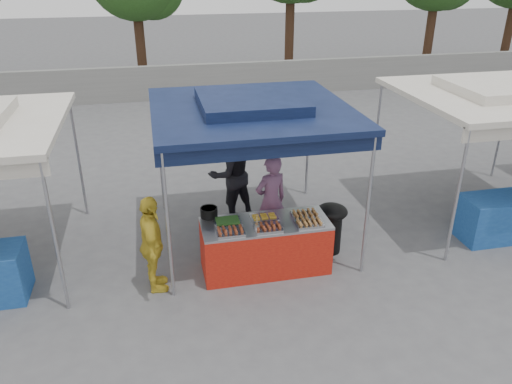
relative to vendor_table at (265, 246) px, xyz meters
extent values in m
plane|color=#4E4F51|center=(0.00, 0.10, -0.43)|extent=(80.00, 80.00, 0.00)
cube|color=slate|center=(0.00, 11.10, 0.17)|extent=(40.00, 0.25, 1.20)
cylinder|color=#A4A4AA|center=(-1.50, -0.40, 0.72)|extent=(0.05, 0.05, 2.30)
cylinder|color=#A4A4AA|center=(1.50, -0.40, 0.72)|extent=(0.05, 0.05, 2.30)
cylinder|color=#A4A4AA|center=(-1.50, 2.60, 0.72)|extent=(0.05, 0.05, 2.30)
cylinder|color=#A4A4AA|center=(1.50, 2.60, 0.72)|extent=(0.05, 0.05, 2.30)
cube|color=#0E1838|center=(0.00, 1.10, 1.92)|extent=(3.20, 3.20, 0.10)
cube|color=#0E1838|center=(0.00, 1.10, 2.05)|extent=(1.65, 1.65, 0.18)
cube|color=#0E1838|center=(0.00, -0.40, 1.77)|extent=(3.20, 0.04, 0.25)
cylinder|color=#A4A4AA|center=(-3.00, -0.40, 0.72)|extent=(0.05, 0.05, 2.30)
cylinder|color=#A4A4AA|center=(-3.00, 2.60, 0.72)|extent=(0.05, 0.05, 2.30)
cylinder|color=#A4A4AA|center=(3.00, -0.40, 0.72)|extent=(0.05, 0.05, 2.30)
cylinder|color=#A4A4AA|center=(3.00, 2.60, 0.72)|extent=(0.05, 0.05, 2.30)
cylinder|color=#A4A4AA|center=(6.00, 2.60, 0.72)|extent=(0.05, 0.05, 2.30)
cube|color=beige|center=(4.50, 1.10, 1.92)|extent=(3.20, 3.20, 0.10)
cube|color=beige|center=(4.50, 1.10, 2.05)|extent=(1.65, 1.65, 0.18)
cube|color=#1B488E|center=(4.50, 0.10, -0.03)|extent=(1.80, 0.70, 0.80)
cylinder|color=#382315|center=(-1.76, 13.10, 1.44)|extent=(0.36, 0.36, 3.73)
cylinder|color=#382315|center=(4.11, 13.39, 1.81)|extent=(0.36, 0.36, 4.47)
cylinder|color=#382315|center=(9.90, 12.70, 1.56)|extent=(0.36, 0.36, 3.97)
cylinder|color=#382315|center=(13.91, 13.11, 1.55)|extent=(0.36, 0.36, 3.94)
cube|color=#A91B0F|center=(0.00, 0.00, -0.02)|extent=(2.00, 0.80, 0.81)
cube|color=#A4A4AA|center=(0.00, 0.00, 0.40)|extent=(2.00, 0.80, 0.04)
cube|color=#AFAFB3|center=(-0.59, -0.24, 0.45)|extent=(0.42, 0.30, 0.05)
cube|color=maroon|center=(-0.59, -0.24, 0.49)|extent=(0.35, 0.25, 0.02)
cube|color=#AFAFB3|center=(-0.02, -0.24, 0.45)|extent=(0.42, 0.30, 0.05)
cube|color=maroon|center=(-0.02, -0.24, 0.49)|extent=(0.35, 0.25, 0.02)
cube|color=#AFAFB3|center=(0.64, -0.23, 0.45)|extent=(0.42, 0.30, 0.05)
cube|color=olive|center=(0.64, -0.23, 0.49)|extent=(0.35, 0.25, 0.02)
cube|color=#AFAFB3|center=(-0.58, 0.08, 0.45)|extent=(0.42, 0.30, 0.05)
cube|color=#224C1A|center=(-0.58, 0.08, 0.49)|extent=(0.35, 0.25, 0.02)
cube|color=#AFAFB3|center=(0.00, 0.09, 0.45)|extent=(0.42, 0.30, 0.05)
cube|color=#BA8920|center=(0.00, 0.09, 0.49)|extent=(0.35, 0.25, 0.02)
cube|color=#AFAFB3|center=(0.66, 0.05, 0.45)|extent=(0.42, 0.30, 0.05)
cube|color=olive|center=(0.66, 0.05, 0.49)|extent=(0.35, 0.25, 0.02)
cylinder|color=black|center=(-0.83, 0.36, 0.51)|extent=(0.27, 0.27, 0.16)
cylinder|color=#A4A4AA|center=(-0.19, -0.26, 0.47)|extent=(0.07, 0.07, 0.09)
cylinder|color=black|center=(1.21, 0.29, -0.07)|extent=(0.36, 0.36, 0.71)
ellipsoid|color=black|center=(1.21, 0.29, 0.34)|extent=(0.52, 0.52, 0.24)
cube|color=navy|center=(-0.27, 0.76, -0.28)|extent=(0.50, 0.35, 0.30)
cube|color=navy|center=(0.35, 0.57, -0.26)|extent=(0.53, 0.37, 0.32)
cube|color=navy|center=(0.35, 0.57, 0.04)|extent=(0.49, 0.35, 0.30)
imported|color=#784C6E|center=(0.27, 0.77, 0.39)|extent=(0.69, 0.55, 1.64)
imported|color=black|center=(-0.24, 1.86, 0.49)|extent=(1.08, 0.97, 1.84)
imported|color=gold|center=(-1.75, -0.17, 0.34)|extent=(0.40, 0.91, 1.54)
camera|label=1|loc=(-1.58, -6.63, 4.16)|focal=35.00mm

